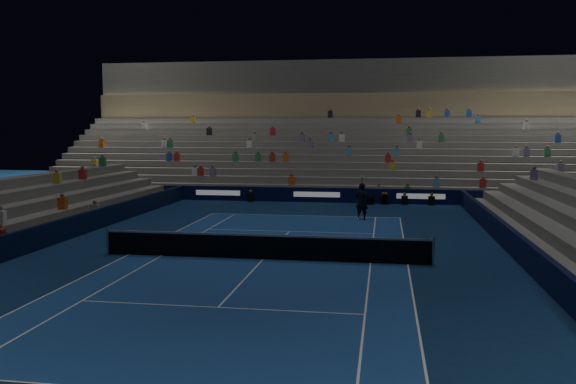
{
  "coord_description": "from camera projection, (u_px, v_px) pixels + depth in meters",
  "views": [
    {
      "loc": [
        4.57,
        -22.34,
        5.01
      ],
      "look_at": [
        0.0,
        6.0,
        2.0
      ],
      "focal_mm": 37.43,
      "sensor_mm": 36.0,
      "label": 1
    }
  ],
  "objects": [
    {
      "name": "ground",
      "position": [
        263.0,
        259.0,
        23.18
      ],
      "size": [
        90.0,
        90.0,
        0.0
      ],
      "primitive_type": "plane",
      "color": "#0C244A",
      "rests_on": "ground"
    },
    {
      "name": "court_surface",
      "position": [
        263.0,
        259.0,
        23.18
      ],
      "size": [
        10.97,
        23.77,
        0.01
      ],
      "primitive_type": "cube",
      "color": "navy",
      "rests_on": "ground"
    },
    {
      "name": "sponsor_barrier_far",
      "position": [
        317.0,
        195.0,
        41.29
      ],
      "size": [
        44.0,
        0.25,
        1.0
      ],
      "primitive_type": "cube",
      "color": "black",
      "rests_on": "ground"
    },
    {
      "name": "sponsor_barrier_east",
      "position": [
        527.0,
        255.0,
        21.59
      ],
      "size": [
        0.25,
        37.0,
        1.0
      ],
      "primitive_type": "cube",
      "color": "black",
      "rests_on": "ground"
    },
    {
      "name": "sponsor_barrier_west",
      "position": [
        32.0,
        239.0,
        24.67
      ],
      "size": [
        0.25,
        37.0,
        1.0
      ],
      "primitive_type": "cube",
      "color": "black",
      "rests_on": "ground"
    },
    {
      "name": "grandstand_main",
      "position": [
        330.0,
        149.0,
        50.22
      ],
      "size": [
        44.0,
        15.2,
        11.2
      ],
      "color": "slate",
      "rests_on": "ground"
    },
    {
      "name": "tennis_net",
      "position": [
        263.0,
        247.0,
        23.13
      ],
      "size": [
        12.9,
        0.1,
        1.1
      ],
      "color": "#B2B2B7",
      "rests_on": "ground"
    },
    {
      "name": "tennis_player",
      "position": [
        362.0,
        201.0,
        33.18
      ],
      "size": [
        0.87,
        0.72,
        2.05
      ],
      "primitive_type": "imported",
      "rotation": [
        0.0,
        0.0,
        2.79
      ],
      "color": "black",
      "rests_on": "ground"
    },
    {
      "name": "broadcast_camera",
      "position": [
        370.0,
        200.0,
        40.2
      ],
      "size": [
        0.53,
        0.91,
        0.55
      ],
      "color": "black",
      "rests_on": "ground"
    }
  ]
}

